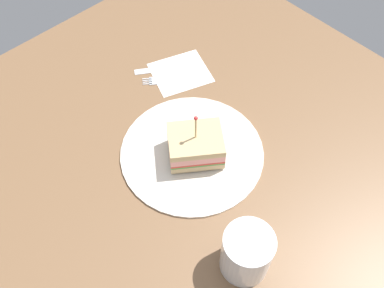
{
  "coord_description": "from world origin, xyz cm",
  "views": [
    {
      "loc": [
        -30.2,
        -32.17,
        66.34
      ],
      "look_at": [
        0.0,
        0.0,
        2.94
      ],
      "focal_mm": 40.38,
      "sensor_mm": 36.0,
      "label": 1
    }
  ],
  "objects": [
    {
      "name": "ground_plane",
      "position": [
        0.0,
        0.0,
        -1.0
      ],
      "size": [
        94.95,
        94.95,
        2.0
      ],
      "primitive_type": "cube",
      "color": "brown"
    },
    {
      "name": "plate",
      "position": [
        0.0,
        0.0,
        0.47
      ],
      "size": [
        26.38,
        26.38,
        0.94
      ],
      "primitive_type": "cylinder",
      "color": "silver",
      "rests_on": "ground_plane"
    },
    {
      "name": "drink_glass",
      "position": [
        -8.35,
        -20.74,
        4.09
      ],
      "size": [
        7.67,
        7.67,
        9.09
      ],
      "color": "beige",
      "rests_on": "ground_plane"
    },
    {
      "name": "sandwich_half_center",
      "position": [
        0.11,
        -0.91,
        3.49
      ],
      "size": [
        12.26,
        11.88,
        10.65
      ],
      "color": "tan",
      "rests_on": "plate"
    },
    {
      "name": "napkin",
      "position": [
        12.2,
        16.58,
        0.07
      ],
      "size": [
        14.36,
        13.68,
        0.15
      ],
      "primitive_type": "cube",
      "rotation": [
        0.0,
        0.0,
        9.07
      ],
      "color": "white",
      "rests_on": "ground_plane"
    },
    {
      "name": "knife",
      "position": [
        10.13,
        20.03,
        0.17
      ],
      "size": [
        12.11,
        8.34,
        0.35
      ],
      "color": "silver",
      "rests_on": "ground_plane"
    },
    {
      "name": "fork",
      "position": [
        8.23,
        17.35,
        0.17
      ],
      "size": [
        9.93,
        7.84,
        0.35
      ],
      "color": "silver",
      "rests_on": "ground_plane"
    }
  ]
}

